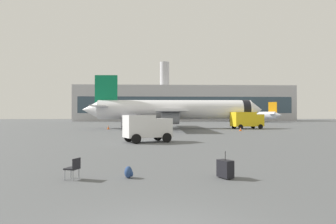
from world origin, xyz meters
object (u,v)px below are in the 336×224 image
at_px(airplane_taxiing, 249,115).
at_px(safety_cone_near, 108,127).
at_px(rolling_suitcase, 225,169).
at_px(traveller_backpack, 129,172).
at_px(airplane_at_gate, 173,110).
at_px(fuel_truck, 247,120).
at_px(safety_cone_mid, 240,129).
at_px(cargo_van, 147,127).
at_px(gate_chair, 74,167).
at_px(service_truck, 135,121).

xyz_separation_m(airplane_taxiing, safety_cone_near, (-44.45, -54.60, -2.20)).
bearing_deg(rolling_suitcase, traveller_backpack, 177.03).
relative_size(airplane_at_gate, safety_cone_near, 46.25).
xyz_separation_m(fuel_truck, safety_cone_mid, (-3.34, -7.14, -1.46)).
xyz_separation_m(airplane_at_gate, fuel_truck, (13.86, -2.55, -1.88)).
bearing_deg(cargo_van, airplane_at_gate, 81.57).
bearing_deg(rolling_suitcase, airplane_taxiing, 71.18).
distance_m(rolling_suitcase, gate_chair, 6.12).
height_order(airplane_at_gate, cargo_van, airplane_at_gate).
relative_size(airplane_taxiing, rolling_suitcase, 18.74).
bearing_deg(fuel_truck, airplane_at_gate, 169.58).
height_order(cargo_van, safety_cone_near, cargo_van).
height_order(airplane_at_gate, safety_cone_near, airplane_at_gate).
xyz_separation_m(airplane_taxiing, safety_cone_mid, (-21.67, -61.25, -2.27)).
distance_m(airplane_at_gate, traveller_backpack, 44.62).
distance_m(fuel_truck, traveller_backpack, 45.60).
bearing_deg(gate_chair, airplane_taxiing, 67.98).
bearing_deg(airplane_taxiing, safety_cone_near, -129.15).
height_order(rolling_suitcase, gate_chair, rolling_suitcase).
bearing_deg(airplane_taxiing, fuel_truck, -108.71).
xyz_separation_m(airplane_at_gate, safety_cone_near, (-12.27, -3.03, -3.28)).
relative_size(service_truck, fuel_truck, 0.82).
bearing_deg(cargo_van, service_truck, 96.93).
bearing_deg(cargo_van, traveller_backpack, -90.87).
xyz_separation_m(fuel_truck, rolling_suitcase, (-14.40, -41.92, -1.38)).
relative_size(service_truck, rolling_suitcase, 4.78).
distance_m(fuel_truck, rolling_suitcase, 44.35).
bearing_deg(airplane_at_gate, safety_cone_mid, -42.64).
relative_size(safety_cone_mid, traveller_backpack, 1.32).
xyz_separation_m(airplane_taxiing, traveller_backpack, (-36.68, -95.82, -2.35)).
bearing_deg(rolling_suitcase, gate_chair, -179.96).
relative_size(airplane_taxiing, fuel_truck, 3.22).
height_order(safety_cone_near, gate_chair, gate_chair).
bearing_deg(service_truck, traveller_backpack, -86.09).
bearing_deg(airplane_at_gate, cargo_van, -98.43).
bearing_deg(traveller_backpack, airplane_taxiing, 69.06).
distance_m(airplane_at_gate, safety_cone_mid, 14.68).
distance_m(service_truck, gate_chair, 40.11).
height_order(safety_cone_mid, rolling_suitcase, rolling_suitcase).
xyz_separation_m(airplane_at_gate, rolling_suitcase, (-0.55, -44.47, -3.27)).
bearing_deg(safety_cone_mid, safety_cone_near, 163.73).
relative_size(service_truck, cargo_van, 1.09).
height_order(airplane_taxiing, gate_chair, airplane_taxiing).
distance_m(airplane_at_gate, rolling_suitcase, 44.59).
bearing_deg(traveller_backpack, safety_cone_mid, 66.54).
relative_size(safety_cone_mid, rolling_suitcase, 0.58).
distance_m(airplane_taxiing, traveller_backpack, 102.63).
height_order(airplane_at_gate, safety_cone_mid, airplane_at_gate).
relative_size(airplane_taxiing, traveller_backpack, 42.95).
bearing_deg(rolling_suitcase, cargo_van, 103.28).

